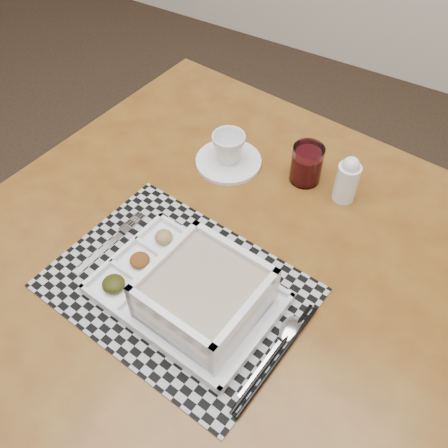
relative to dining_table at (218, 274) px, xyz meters
The scene contains 10 objects.
dining_table is the anchor object (origin of this frame).
placemat 0.14m from the dining_table, 99.90° to the right, with size 0.46×0.34×0.00m, color #A2A1A9.
serving_tray 0.17m from the dining_table, 73.59° to the right, with size 0.34×0.25×0.10m.
fork 0.23m from the dining_table, 155.80° to the right, with size 0.04×0.19×0.00m.
spoon 0.23m from the dining_table, 26.50° to the right, with size 0.04×0.18×0.01m.
chopsticks 0.26m from the dining_table, 35.75° to the right, with size 0.04×0.24×0.01m.
saucer 0.27m from the dining_table, 115.39° to the left, with size 0.15×0.15×0.01m, color white.
cup 0.28m from the dining_table, 115.39° to the left, with size 0.08×0.08×0.07m, color white.
juice_glass 0.30m from the dining_table, 77.20° to the left, with size 0.07×0.07×0.09m.
creamer_bottle 0.33m from the dining_table, 59.15° to the left, with size 0.05×0.05×0.11m.
Camera 1 is at (1.07, 0.03, 1.52)m, focal length 40.00 mm.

